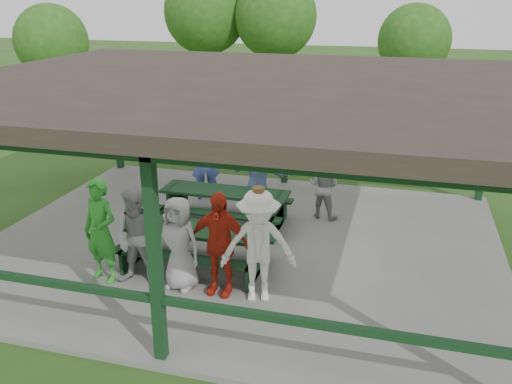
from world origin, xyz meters
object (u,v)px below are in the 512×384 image
(contestant_red, at_px, (219,244))
(spectator_blue, at_px, (205,162))
(contestant_green, at_px, (101,231))
(contestant_grey_left, at_px, (138,238))
(spectator_lblue, at_px, (258,175))
(spectator_grey, at_px, (324,186))
(picnic_table_far, at_px, (225,202))
(contestant_grey_mid, at_px, (179,244))
(picnic_table_near, at_px, (196,242))
(pickup_truck, at_px, (434,136))
(contestant_white_fedora, at_px, (258,246))

(contestant_red, bearing_deg, spectator_blue, 117.05)
(contestant_green, distance_m, contestant_grey_left, 0.68)
(contestant_green, bearing_deg, spectator_lblue, 79.26)
(spectator_grey, bearing_deg, picnic_table_far, 38.88)
(contestant_green, bearing_deg, contestant_grey_mid, 17.97)
(contestant_grey_mid, xyz_separation_m, spectator_blue, (-1.09, 4.10, 0.11))
(picnic_table_near, relative_size, picnic_table_far, 0.98)
(picnic_table_far, distance_m, spectator_grey, 2.19)
(picnic_table_near, relative_size, contestant_green, 1.45)
(spectator_lblue, xyz_separation_m, spectator_grey, (1.49, -0.00, -0.12))
(picnic_table_near, distance_m, picnic_table_far, 2.00)
(contestant_green, bearing_deg, pickup_truck, 72.67)
(contestant_grey_left, height_order, spectator_lblue, contestant_grey_left)
(picnic_table_far, relative_size, contestant_white_fedora, 1.41)
(contestant_white_fedora, bearing_deg, picnic_table_far, 103.39)
(contestant_green, bearing_deg, picnic_table_far, 80.41)
(spectator_blue, xyz_separation_m, pickup_truck, (5.39, 5.33, -0.30))
(spectator_grey, bearing_deg, contestant_grey_left, 70.37)
(contestant_grey_mid, xyz_separation_m, spectator_lblue, (0.34, 3.70, 0.04))
(picnic_table_far, xyz_separation_m, pickup_truck, (4.44, 6.64, 0.14))
(picnic_table_near, xyz_separation_m, contestant_green, (-1.35, -0.89, 0.44))
(contestant_red, distance_m, spectator_grey, 3.84)
(contestant_grey_left, height_order, spectator_blue, spectator_blue)
(picnic_table_near, bearing_deg, spectator_grey, 57.54)
(picnic_table_far, height_order, spectator_lblue, spectator_lblue)
(contestant_grey_mid, bearing_deg, contestant_red, 11.56)
(contestant_grey_mid, height_order, pickup_truck, contestant_grey_mid)
(picnic_table_near, height_order, spectator_blue, spectator_blue)
(picnic_table_near, distance_m, pickup_truck, 9.66)
(contestant_grey_left, relative_size, pickup_truck, 0.33)
(spectator_blue, bearing_deg, spectator_grey, 147.53)
(picnic_table_near, xyz_separation_m, contestant_white_fedora, (1.37, -0.78, 0.46))
(contestant_grey_mid, relative_size, spectator_lblue, 0.95)
(contestant_green, relative_size, contestant_white_fedora, 0.95)
(contestant_grey_mid, bearing_deg, spectator_grey, 72.85)
(spectator_blue, bearing_deg, pickup_truck, -159.82)
(contestant_grey_left, bearing_deg, contestant_green, -179.49)
(spectator_lblue, bearing_deg, picnic_table_near, 91.01)
(contestant_green, distance_m, spectator_blue, 4.22)
(spectator_blue, height_order, pickup_truck, spectator_blue)
(picnic_table_near, xyz_separation_m, spectator_grey, (1.85, 2.91, 0.25))
(picnic_table_far, distance_m, contestant_white_fedora, 3.19)
(picnic_table_far, bearing_deg, spectator_lblue, 62.37)
(contestant_grey_mid, xyz_separation_m, spectator_grey, (1.83, 3.69, -0.08))
(spectator_lblue, bearing_deg, contestant_white_fedora, 113.38)
(picnic_table_near, height_order, contestant_red, contestant_red)
(picnic_table_far, relative_size, pickup_truck, 0.53)
(contestant_white_fedora, bearing_deg, spectator_lblue, 90.51)
(spectator_lblue, distance_m, pickup_truck, 6.97)
(contestant_grey_left, relative_size, contestant_white_fedora, 0.90)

